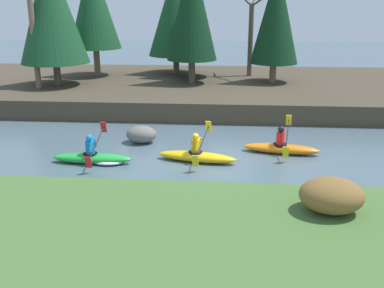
# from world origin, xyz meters

# --- Properties ---
(ground_plane) EXTENTS (90.00, 90.00, 0.00)m
(ground_plane) POSITION_xyz_m (0.00, 0.00, 0.00)
(ground_plane) COLOR #4C606B
(riverbank_near) EXTENTS (44.00, 5.44, 0.74)m
(riverbank_near) POSITION_xyz_m (0.00, -6.31, 0.37)
(riverbank_near) COLOR #476B33
(riverbank_near) RESTS_ON ground
(riverbank_far) EXTENTS (44.00, 11.65, 0.91)m
(riverbank_far) POSITION_xyz_m (0.00, 10.43, 0.46)
(riverbank_far) COLOR #473D2D
(riverbank_far) RESTS_ON ground
(conifer_tree_far_left) EXTENTS (3.51, 3.51, 6.75)m
(conifer_tree_far_left) POSITION_xyz_m (-8.54, 8.57, 4.87)
(conifer_tree_far_left) COLOR brown
(conifer_tree_far_left) RESTS_ON riverbank_far
(conifer_tree_left) EXTENTS (2.98, 2.98, 6.64)m
(conifer_tree_left) POSITION_xyz_m (-7.30, 11.81, 5.01)
(conifer_tree_left) COLOR #7A664C
(conifer_tree_left) RESTS_ON riverbank_far
(conifer_tree_mid_left) EXTENTS (3.30, 3.30, 6.25)m
(conifer_tree_mid_left) POSITION_xyz_m (-2.70, 12.95, 4.57)
(conifer_tree_mid_left) COLOR brown
(conifer_tree_mid_left) RESTS_ON riverbank_far
(conifer_tree_centre) EXTENTS (2.84, 2.84, 6.25)m
(conifer_tree_centre) POSITION_xyz_m (-1.64, 11.75, 4.56)
(conifer_tree_centre) COLOR brown
(conifer_tree_centre) RESTS_ON riverbank_far
(conifer_tree_mid_right) EXTENTS (2.66, 2.66, 6.77)m
(conifer_tree_mid_right) POSITION_xyz_m (-1.50, 9.71, 4.91)
(conifer_tree_mid_right) COLOR brown
(conifer_tree_mid_right) RESTS_ON riverbank_far
(conifer_tree_right) EXTENTS (2.56, 2.56, 6.15)m
(conifer_tree_right) POSITION_xyz_m (2.90, 10.34, 4.49)
(conifer_tree_right) COLOR #7A664C
(conifer_tree_right) RESTS_ON riverbank_far
(bare_tree_upstream) EXTENTS (3.74, 3.69, 6.80)m
(bare_tree_upstream) POSITION_xyz_m (-9.17, 7.71, 4.11)
(bare_tree_upstream) COLOR #7A664C
(bare_tree_upstream) RESTS_ON riverbank_far
(bare_tree_mid_upstream) EXTENTS (3.03, 3.00, 5.45)m
(bare_tree_mid_upstream) POSITION_xyz_m (1.74, 12.41, 3.48)
(bare_tree_mid_upstream) COLOR brown
(bare_tree_mid_upstream) RESTS_ON riverbank_far
(shrub_clump_second) EXTENTS (1.44, 1.20, 0.78)m
(shrub_clump_second) POSITION_xyz_m (2.79, -5.09, 1.13)
(shrub_clump_second) COLOR brown
(shrub_clump_second) RESTS_ON riverbank_near
(kayaker_lead) EXTENTS (2.80, 2.07, 1.20)m
(kayaker_lead) POSITION_xyz_m (2.43, 0.98, 0.22)
(kayaker_lead) COLOR orange
(kayaker_lead) RESTS_ON ground
(kayaker_middle) EXTENTS (2.79, 2.06, 1.20)m
(kayaker_middle) POSITION_xyz_m (-0.53, -0.11, 0.22)
(kayaker_middle) COLOR yellow
(kayaker_middle) RESTS_ON ground
(kayaker_trailing) EXTENTS (2.77, 2.06, 1.20)m
(kayaker_trailing) POSITION_xyz_m (-3.96, -0.53, 0.20)
(kayaker_trailing) COLOR green
(kayaker_trailing) RESTS_ON ground
(boulder_midstream) EXTENTS (1.17, 0.92, 0.66)m
(boulder_midstream) POSITION_xyz_m (-2.83, 1.83, 0.33)
(boulder_midstream) COLOR slate
(boulder_midstream) RESTS_ON ground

